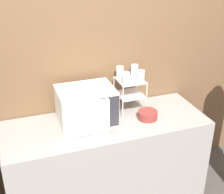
# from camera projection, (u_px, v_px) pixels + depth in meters

# --- Properties ---
(wall_back) EXTENTS (8.00, 0.06, 2.60)m
(wall_back) POSITION_uv_depth(u_px,v_px,m) (93.00, 66.00, 3.02)
(wall_back) COLOR brown
(wall_back) RESTS_ON ground_plane
(counter) EXTENTS (1.88, 0.70, 0.89)m
(counter) POSITION_uv_depth(u_px,v_px,m) (107.00, 161.00, 3.06)
(counter) COLOR #9E9993
(counter) RESTS_ON ground_plane
(microwave) EXTENTS (0.51, 0.46, 0.33)m
(microwave) POSITION_uv_depth(u_px,v_px,m) (86.00, 106.00, 2.80)
(microwave) COLOR silver
(microwave) RESTS_ON counter
(dish_rack) EXTENTS (0.25, 0.26, 0.31)m
(dish_rack) POSITION_uv_depth(u_px,v_px,m) (130.00, 88.00, 3.01)
(dish_rack) COLOR white
(dish_rack) RESTS_ON counter
(glass_front_left) EXTENTS (0.07, 0.07, 0.11)m
(glass_front_left) POSITION_uv_depth(u_px,v_px,m) (126.00, 78.00, 2.86)
(glass_front_left) COLOR silver
(glass_front_left) RESTS_ON dish_rack
(glass_back_right) EXTENTS (0.07, 0.07, 0.11)m
(glass_back_right) POSITION_uv_depth(u_px,v_px,m) (134.00, 70.00, 3.04)
(glass_back_right) COLOR silver
(glass_back_right) RESTS_ON dish_rack
(glass_front_right) EXTENTS (0.07, 0.07, 0.11)m
(glass_front_right) POSITION_uv_depth(u_px,v_px,m) (141.00, 76.00, 2.90)
(glass_front_right) COLOR silver
(glass_front_right) RESTS_ON dish_rack
(glass_back_left) EXTENTS (0.07, 0.07, 0.11)m
(glass_back_left) POSITION_uv_depth(u_px,v_px,m) (120.00, 72.00, 3.00)
(glass_back_left) COLOR silver
(glass_back_left) RESTS_ON dish_rack
(bowl) EXTENTS (0.18, 0.18, 0.08)m
(bowl) POSITION_uv_depth(u_px,v_px,m) (148.00, 115.00, 2.92)
(bowl) COLOR maroon
(bowl) RESTS_ON counter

